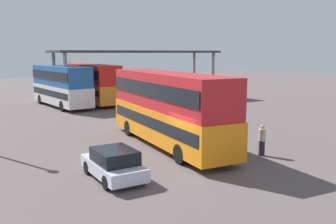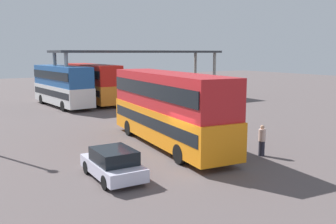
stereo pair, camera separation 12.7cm
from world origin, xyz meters
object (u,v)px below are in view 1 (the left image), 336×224
(double_decker_main, at_px, (168,106))
(double_decker_near_canopy, at_px, (61,84))
(double_decker_mid_row, at_px, (91,82))
(parked_hatchback, at_px, (114,164))
(pedestrian_waiting, at_px, (262,140))

(double_decker_main, height_order, double_decker_near_canopy, double_decker_main)
(double_decker_main, height_order, double_decker_mid_row, double_decker_main)
(double_decker_near_canopy, height_order, double_decker_mid_row, double_decker_mid_row)
(double_decker_main, relative_size, double_decker_mid_row, 1.05)
(parked_hatchback, relative_size, double_decker_near_canopy, 0.36)
(double_decker_main, bearing_deg, double_decker_mid_row, -2.49)
(double_decker_main, distance_m, parked_hatchback, 6.55)
(double_decker_main, relative_size, parked_hatchback, 3.13)
(parked_hatchback, relative_size, double_decker_mid_row, 0.34)
(parked_hatchback, height_order, pedestrian_waiting, pedestrian_waiting)
(double_decker_main, distance_m, pedestrian_waiting, 5.66)
(double_decker_main, distance_m, double_decker_near_canopy, 19.28)
(double_decker_near_canopy, bearing_deg, parked_hatchback, 164.41)
(pedestrian_waiting, bearing_deg, double_decker_near_canopy, -175.12)
(double_decker_near_canopy, xyz_separation_m, pedestrian_waiting, (3.53, -23.81, -1.42))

